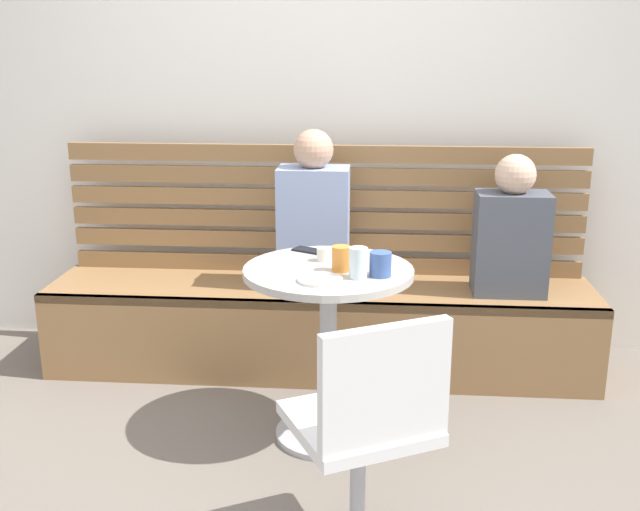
% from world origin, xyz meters
% --- Properties ---
extents(ground, '(8.00, 8.00, 0.00)m').
position_xyz_m(ground, '(0.00, 0.00, 0.00)').
color(ground, '#70665B').
extents(back_wall, '(5.20, 0.10, 2.90)m').
position_xyz_m(back_wall, '(0.00, 1.64, 1.45)').
color(back_wall, silver).
rests_on(back_wall, ground).
extents(booth_bench, '(2.70, 0.52, 0.44)m').
position_xyz_m(booth_bench, '(0.00, 1.20, 0.22)').
color(booth_bench, olive).
rests_on(booth_bench, ground).
extents(booth_backrest, '(2.65, 0.04, 0.67)m').
position_xyz_m(booth_backrest, '(0.00, 1.44, 0.78)').
color(booth_backrest, olive).
rests_on(booth_backrest, booth_bench).
extents(cafe_table, '(0.68, 0.68, 0.74)m').
position_xyz_m(cafe_table, '(0.09, 0.52, 0.52)').
color(cafe_table, '#ADADB2').
rests_on(cafe_table, ground).
extents(white_chair, '(0.54, 0.54, 0.85)m').
position_xyz_m(white_chair, '(0.27, -0.29, 0.46)').
color(white_chair, '#ADADB2').
rests_on(white_chair, ground).
extents(person_adult, '(0.34, 0.22, 0.77)m').
position_xyz_m(person_adult, '(-0.03, 1.19, 0.79)').
color(person_adult, '#8C9EC6').
rests_on(person_adult, booth_bench).
extents(person_child_left, '(0.34, 0.22, 0.67)m').
position_xyz_m(person_child_left, '(0.91, 1.17, 0.74)').
color(person_child_left, '#4C515B').
rests_on(person_child_left, booth_bench).
extents(cup_tumbler_orange, '(0.07, 0.07, 0.10)m').
position_xyz_m(cup_tumbler_orange, '(0.14, 0.48, 0.79)').
color(cup_tumbler_orange, orange).
rests_on(cup_tumbler_orange, cafe_table).
extents(cup_espresso_small, '(0.06, 0.06, 0.05)m').
position_xyz_m(cup_espresso_small, '(0.06, 0.62, 0.77)').
color(cup_espresso_small, silver).
rests_on(cup_espresso_small, cafe_table).
extents(cup_glass_tall, '(0.07, 0.07, 0.12)m').
position_xyz_m(cup_glass_tall, '(0.21, 0.39, 0.80)').
color(cup_glass_tall, silver).
rests_on(cup_glass_tall, cafe_table).
extents(cup_mug_blue, '(0.08, 0.08, 0.09)m').
position_xyz_m(cup_mug_blue, '(0.30, 0.43, 0.79)').
color(cup_mug_blue, '#3D5B9E').
rests_on(cup_mug_blue, cafe_table).
extents(plate_small, '(0.17, 0.17, 0.01)m').
position_xyz_m(plate_small, '(0.07, 0.34, 0.75)').
color(plate_small, white).
rests_on(plate_small, cafe_table).
extents(phone_on_table, '(0.16, 0.13, 0.01)m').
position_xyz_m(phone_on_table, '(-0.01, 0.76, 0.74)').
color(phone_on_table, black).
rests_on(phone_on_table, cafe_table).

